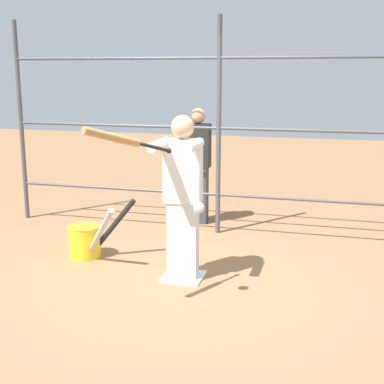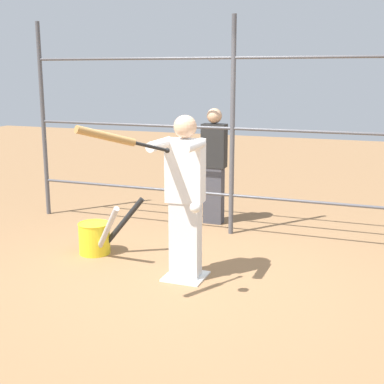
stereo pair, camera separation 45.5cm
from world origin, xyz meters
TOP-DOWN VIEW (x-y plane):
  - ground_plane at (0.00, 0.00)m, footprint 24.00×24.00m
  - home_plate at (0.00, 0.00)m, footprint 0.40×0.40m
  - fence_backstop at (0.00, -1.60)m, footprint 5.60×0.06m
  - batter at (0.00, 0.02)m, footprint 0.42×0.56m
  - baseball_bat_swinging at (0.27, 0.90)m, footprint 0.49×0.80m
  - softball_in_flight at (-0.30, 0.52)m, footprint 0.10×0.10m
  - bat_bucket at (1.21, -0.31)m, footprint 0.75×0.58m
  - bystander_behind_fence at (0.36, -2.00)m, footprint 0.32×0.20m

SIDE VIEW (x-z plane):
  - ground_plane at x=0.00m, z-range 0.00..0.00m
  - home_plate at x=0.00m, z-range 0.00..0.02m
  - bat_bucket at x=1.21m, z-range -0.14..0.54m
  - bystander_behind_fence at x=0.36m, z-range 0.03..1.59m
  - softball_in_flight at x=-0.30m, z-range 0.83..0.93m
  - batter at x=0.00m, z-range 0.07..1.70m
  - fence_backstop at x=0.00m, z-range 0.00..2.69m
  - baseball_bat_swinging at x=0.27m, z-range 1.35..1.66m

